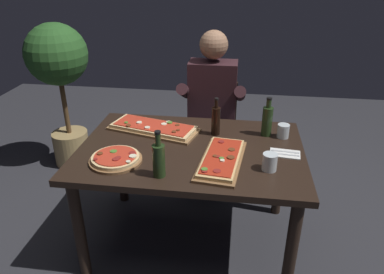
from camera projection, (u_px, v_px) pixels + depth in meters
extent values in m
plane|color=#2D2D33|center=(191.00, 239.00, 2.59)|extent=(6.40, 6.40, 0.00)
cube|color=black|center=(191.00, 150.00, 2.27)|extent=(1.40, 0.96, 0.04)
cylinder|color=black|center=(79.00, 230.00, 2.16)|extent=(0.07, 0.07, 0.70)
cylinder|color=black|center=(291.00, 250.00, 2.01)|extent=(0.07, 0.07, 0.70)
cylinder|color=black|center=(121.00, 163.00, 2.87)|extent=(0.07, 0.07, 0.70)
cylinder|color=black|center=(280.00, 174.00, 2.72)|extent=(0.07, 0.07, 0.70)
cube|color=olive|center=(154.00, 129.00, 2.49)|extent=(0.66, 0.40, 0.02)
cube|color=#E5C184|center=(153.00, 127.00, 2.48)|extent=(0.61, 0.36, 0.02)
cube|color=red|center=(153.00, 125.00, 2.48)|extent=(0.56, 0.32, 0.01)
cylinder|color=#4C7F2D|center=(170.00, 123.00, 2.50)|extent=(0.04, 0.04, 0.01)
cylinder|color=brown|center=(178.00, 130.00, 2.39)|extent=(0.02, 0.02, 0.01)
cylinder|color=brown|center=(177.00, 125.00, 2.47)|extent=(0.03, 0.03, 0.00)
cylinder|color=beige|center=(139.00, 122.00, 2.50)|extent=(0.04, 0.04, 0.01)
cylinder|color=beige|center=(147.00, 127.00, 2.43)|extent=(0.04, 0.04, 0.01)
cylinder|color=beige|center=(164.00, 124.00, 2.48)|extent=(0.04, 0.04, 0.00)
cylinder|color=beige|center=(169.00, 122.00, 2.51)|extent=(0.04, 0.04, 0.01)
cylinder|color=brown|center=(174.00, 132.00, 2.37)|extent=(0.03, 0.03, 0.01)
cylinder|color=brown|center=(128.00, 125.00, 2.46)|extent=(0.03, 0.03, 0.01)
cylinder|color=#4C7F2D|center=(126.00, 122.00, 2.50)|extent=(0.03, 0.03, 0.01)
cube|color=brown|center=(221.00, 161.00, 2.10)|extent=(0.29, 0.55, 0.02)
cube|color=#DBB270|center=(222.00, 158.00, 2.09)|extent=(0.25, 0.50, 0.02)
cube|color=#B72D19|center=(222.00, 156.00, 2.09)|extent=(0.23, 0.46, 0.01)
cylinder|color=brown|center=(232.00, 150.00, 2.15)|extent=(0.04, 0.04, 0.01)
cylinder|color=brown|center=(231.00, 157.00, 2.06)|extent=(0.04, 0.04, 0.01)
cylinder|color=maroon|center=(218.00, 157.00, 2.07)|extent=(0.03, 0.03, 0.00)
cylinder|color=maroon|center=(217.00, 171.00, 1.93)|extent=(0.04, 0.04, 0.00)
cylinder|color=maroon|center=(205.00, 171.00, 1.93)|extent=(0.03, 0.03, 0.01)
cylinder|color=brown|center=(215.00, 156.00, 2.08)|extent=(0.03, 0.03, 0.01)
cylinder|color=beige|center=(222.00, 160.00, 2.03)|extent=(0.03, 0.03, 0.01)
cylinder|color=#4C7F2D|center=(204.00, 169.00, 1.94)|extent=(0.04, 0.04, 0.01)
cylinder|color=maroon|center=(221.00, 142.00, 2.24)|extent=(0.04, 0.04, 0.01)
cylinder|color=#4C7F2D|center=(222.00, 158.00, 2.06)|extent=(0.03, 0.03, 0.00)
cylinder|color=brown|center=(116.00, 160.00, 2.11)|extent=(0.31, 0.31, 0.02)
cylinder|color=#E5C184|center=(116.00, 158.00, 2.10)|extent=(0.28, 0.28, 0.02)
cylinder|color=red|center=(115.00, 156.00, 2.09)|extent=(0.24, 0.24, 0.01)
cylinder|color=#4C7F2D|center=(113.00, 151.00, 2.13)|extent=(0.04, 0.04, 0.00)
cylinder|color=brown|center=(100.00, 154.00, 2.10)|extent=(0.03, 0.03, 0.01)
cylinder|color=maroon|center=(132.00, 153.00, 2.11)|extent=(0.04, 0.04, 0.00)
cylinder|color=maroon|center=(116.00, 159.00, 2.04)|extent=(0.04, 0.04, 0.01)
cylinder|color=maroon|center=(118.00, 158.00, 2.06)|extent=(0.03, 0.03, 0.01)
cylinder|color=beige|center=(128.00, 162.00, 2.02)|extent=(0.03, 0.03, 0.01)
cylinder|color=maroon|center=(95.00, 159.00, 2.04)|extent=(0.02, 0.02, 0.01)
cylinder|color=beige|center=(133.00, 156.00, 2.07)|extent=(0.04, 0.04, 0.01)
cylinder|color=#233819|center=(159.00, 161.00, 1.93)|extent=(0.07, 0.07, 0.18)
cylinder|color=#233819|center=(158.00, 139.00, 1.87)|extent=(0.03, 0.03, 0.07)
cylinder|color=black|center=(158.00, 132.00, 1.86)|extent=(0.03, 0.03, 0.01)
cylinder|color=black|center=(216.00, 121.00, 2.40)|extent=(0.06, 0.06, 0.19)
cylinder|color=black|center=(216.00, 104.00, 2.34)|extent=(0.02, 0.02, 0.06)
cylinder|color=black|center=(216.00, 99.00, 2.33)|extent=(0.03, 0.03, 0.01)
cylinder|color=#233819|center=(267.00, 122.00, 2.39)|extent=(0.07, 0.07, 0.20)
cylinder|color=#233819|center=(269.00, 104.00, 2.33)|extent=(0.03, 0.03, 0.06)
cylinder|color=black|center=(269.00, 99.00, 2.32)|extent=(0.04, 0.04, 0.01)
cylinder|color=silver|center=(270.00, 162.00, 2.01)|extent=(0.08, 0.08, 0.10)
cylinder|color=#5B3814|center=(269.00, 167.00, 2.02)|extent=(0.07, 0.07, 0.03)
cylinder|color=silver|center=(283.00, 131.00, 2.38)|extent=(0.08, 0.08, 0.09)
cylinder|color=#5B3814|center=(283.00, 134.00, 2.39)|extent=(0.06, 0.06, 0.04)
cube|color=white|center=(285.00, 154.00, 2.18)|extent=(0.19, 0.13, 0.01)
cube|color=silver|center=(285.00, 154.00, 2.17)|extent=(0.17, 0.03, 0.00)
cube|color=silver|center=(285.00, 152.00, 2.20)|extent=(0.17, 0.03, 0.00)
cube|color=black|center=(211.00, 138.00, 3.09)|extent=(0.44, 0.44, 0.04)
cube|color=black|center=(214.00, 104.00, 3.16)|extent=(0.40, 0.04, 0.42)
cylinder|color=black|center=(186.00, 170.00, 3.04)|extent=(0.04, 0.04, 0.41)
cylinder|color=black|center=(231.00, 174.00, 2.99)|extent=(0.04, 0.04, 0.41)
cylinder|color=black|center=(192.00, 149.00, 3.38)|extent=(0.04, 0.04, 0.41)
cylinder|color=black|center=(233.00, 152.00, 3.33)|extent=(0.04, 0.04, 0.41)
cylinder|color=#23232D|center=(197.00, 168.00, 3.03)|extent=(0.11, 0.11, 0.45)
cylinder|color=#23232D|center=(221.00, 170.00, 3.01)|extent=(0.11, 0.11, 0.45)
cube|color=#23232D|center=(210.00, 135.00, 2.96)|extent=(0.34, 0.40, 0.12)
cube|color=#381E23|center=(212.00, 94.00, 2.91)|extent=(0.38, 0.22, 0.52)
sphere|color=#A37556|center=(214.00, 45.00, 2.74)|extent=(0.22, 0.22, 0.22)
cylinder|color=#381E23|center=(185.00, 91.00, 2.88)|extent=(0.09, 0.31, 0.21)
cylinder|color=#381E23|center=(240.00, 94.00, 2.83)|extent=(0.09, 0.31, 0.21)
cylinder|color=tan|center=(72.00, 147.00, 3.51)|extent=(0.33, 0.33, 0.32)
cylinder|color=brown|center=(65.00, 106.00, 3.32)|extent=(0.04, 0.04, 0.53)
sphere|color=#285623|center=(56.00, 54.00, 3.11)|extent=(0.54, 0.54, 0.54)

